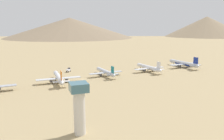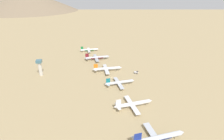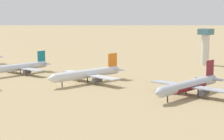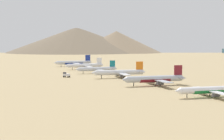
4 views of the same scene
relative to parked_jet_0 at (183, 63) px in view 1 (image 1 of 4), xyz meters
The scene contains 9 objects.
ground_plane 117.29m from the parked_jet_0, 98.91° to the left, with size 1800.00×1800.00×0.00m, color tan.
parked_jet_0 is the anchor object (origin of this frame).
parked_jet_1 47.37m from the parked_jet_0, 98.37° to the left, with size 41.07×33.51×11.85m.
parked_jet_2 94.07m from the parked_jet_0, 96.95° to the left, with size 38.64×31.49×11.14m.
parked_jet_3 137.63m from the parked_jet_0, 98.85° to the left, with size 42.69×34.59×12.34m.
service_truck 123.33m from the parked_jet_0, 81.48° to the left, with size 5.67×5.04×3.90m.
control_tower 177.63m from the parked_jet_0, 128.98° to the left, with size 7.20×7.20×22.05m.
desert_hill_0 781.82m from the parked_jet_0, 44.26° to the right, with size 341.24×341.24×84.09m, color #8C775B.
desert_hill_2 684.48m from the parked_jet_0, ahead, with size 490.29×490.29×76.61m, color #847056.
Camera 1 is at (-178.42, 38.94, 44.27)m, focal length 35.49 mm.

